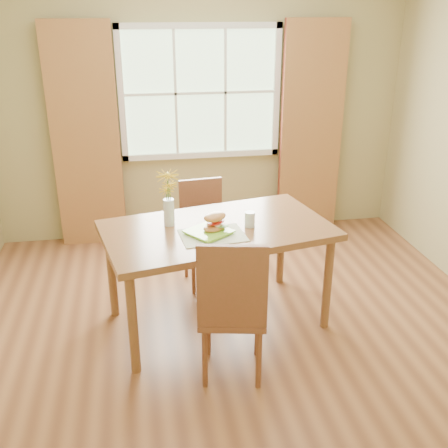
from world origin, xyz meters
TOP-DOWN VIEW (x-y plane):
  - room at (0.00, 0.00)m, footprint 4.24×3.84m
  - window at (0.00, 1.87)m, footprint 1.62×0.06m
  - curtain_left at (-1.15, 1.78)m, footprint 0.65×0.08m
  - curtain_right at (1.15, 1.78)m, footprint 0.65×0.08m
  - dining_table at (-0.12, 0.08)m, footprint 1.80×1.24m
  - chair_near at (-0.14, -0.62)m, footprint 0.51×0.51m
  - chair_far at (-0.13, 0.78)m, footprint 0.42×0.42m
  - placemat at (-0.18, -0.07)m, footprint 0.48×0.37m
  - plate at (-0.20, -0.04)m, footprint 0.38×0.38m
  - croissant_sandwich at (-0.15, -0.02)m, footprint 0.22×0.21m
  - water_glass at (0.12, 0.05)m, footprint 0.08×0.08m
  - flower_vase at (-0.46, 0.18)m, footprint 0.17×0.17m

SIDE VIEW (x-z plane):
  - chair_far at x=-0.13m, z-range 0.04..0.96m
  - chair_near at x=-0.14m, z-range 0.05..1.08m
  - dining_table at x=-0.12m, z-range 0.32..1.12m
  - placemat at x=-0.18m, z-range 0.80..0.81m
  - plate at x=-0.20m, z-range 0.81..0.82m
  - water_glass at x=0.12m, z-range 0.80..0.92m
  - croissant_sandwich at x=-0.15m, z-range 0.82..0.96m
  - flower_vase at x=-0.46m, z-range 0.85..1.26m
  - curtain_left at x=-1.15m, z-range 0.00..2.20m
  - curtain_right at x=1.15m, z-range 0.00..2.20m
  - room at x=0.00m, z-range -0.02..2.72m
  - window at x=0.00m, z-range 0.84..2.16m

